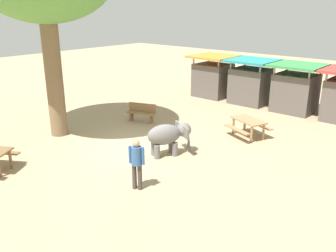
% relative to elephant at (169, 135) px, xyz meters
% --- Properties ---
extents(ground_plane, '(60.00, 60.00, 0.00)m').
position_rel_elephant_xyz_m(ground_plane, '(-1.28, -0.34, -0.78)').
color(ground_plane, tan).
extents(elephant, '(1.47, 1.70, 1.21)m').
position_rel_elephant_xyz_m(elephant, '(0.00, 0.00, 0.00)').
color(elephant, slate).
rests_on(elephant, ground_plane).
extents(person_handler, '(0.47, 0.32, 1.62)m').
position_rel_elephant_xyz_m(person_handler, '(1.00, -2.66, 0.17)').
color(person_handler, '#3F3833').
rests_on(person_handler, ground_plane).
extents(wooden_bench, '(1.45, 0.85, 0.88)m').
position_rel_elephant_xyz_m(wooden_bench, '(-3.69, 2.26, -0.30)').
color(wooden_bench, olive).
rests_on(wooden_bench, ground_plane).
extents(picnic_table_near, '(1.94, 1.92, 0.78)m').
position_rel_elephant_xyz_m(picnic_table_near, '(1.32, 3.69, -0.19)').
color(picnic_table_near, '#9E7A51').
rests_on(picnic_table_near, ground_plane).
extents(market_stall_orange, '(2.50, 2.50, 2.52)m').
position_rel_elephant_xyz_m(market_stall_orange, '(-3.95, 8.78, 0.36)').
color(market_stall_orange, '#59514C').
rests_on(market_stall_orange, ground_plane).
extents(market_stall_teal, '(2.50, 2.50, 2.52)m').
position_rel_elephant_xyz_m(market_stall_teal, '(-1.35, 8.78, 0.36)').
color(market_stall_teal, '#59514C').
rests_on(market_stall_teal, ground_plane).
extents(market_stall_green, '(2.50, 2.50, 2.52)m').
position_rel_elephant_xyz_m(market_stall_green, '(1.25, 8.78, 0.36)').
color(market_stall_green, '#59514C').
rests_on(market_stall_green, ground_plane).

